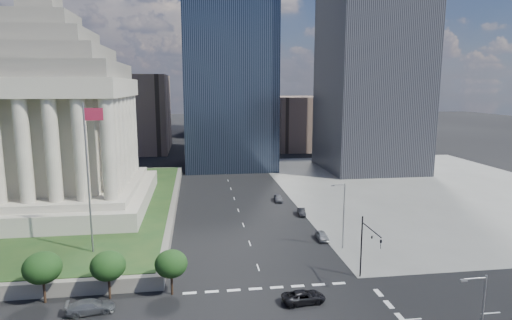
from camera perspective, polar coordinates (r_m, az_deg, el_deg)
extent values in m
plane|color=black|center=(135.69, -4.57, -0.38)|extent=(500.00, 500.00, 0.00)
cube|color=slate|center=(110.33, 21.46, -3.41)|extent=(68.00, 90.00, 0.03)
cylinder|color=slate|center=(60.30, -21.48, -2.40)|extent=(0.24, 0.24, 20.00)
cube|color=maroon|center=(58.91, -20.86, 5.72)|extent=(2.40, 0.05, 1.60)
cube|color=black|center=(128.85, -3.70, 12.48)|extent=(26.00, 26.00, 60.00)
cube|color=brown|center=(168.68, 5.72, 5.02)|extent=(20.00, 30.00, 20.00)
cube|color=brown|center=(165.15, -15.78, 5.99)|extent=(24.00, 30.00, 28.00)
cylinder|color=black|center=(56.51, 13.86, -11.16)|extent=(0.18, 0.18, 8.00)
cylinder|color=black|center=(53.05, 15.11, -8.94)|extent=(0.14, 5.50, 0.14)
cube|color=black|center=(50.95, 16.29, -10.74)|extent=(0.30, 0.30, 1.10)
cylinder|color=slate|center=(36.90, 27.18, -13.87)|extent=(1.80, 0.12, 0.12)
cube|color=slate|center=(36.45, 25.97, -14.24)|extent=(0.50, 0.22, 0.14)
cylinder|color=slate|center=(64.91, 11.61, -7.37)|extent=(0.16, 0.16, 10.00)
cylinder|color=slate|center=(63.38, 10.99, -3.27)|extent=(1.80, 0.12, 0.12)
cube|color=slate|center=(63.12, 10.22, -3.39)|extent=(0.50, 0.22, 0.14)
imported|color=black|center=(50.51, 6.38, -17.68)|extent=(5.12, 2.77, 1.36)
imported|color=#505257|center=(51.39, -21.17, -17.76)|extent=(5.25, 2.77, 1.45)
imported|color=gray|center=(69.18, 8.81, -9.98)|extent=(1.68, 3.91, 1.32)
imported|color=black|center=(81.44, 6.10, -6.90)|extent=(1.77, 3.84, 1.22)
imported|color=#56585E|center=(90.52, 2.99, -5.08)|extent=(2.00, 4.29, 1.42)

